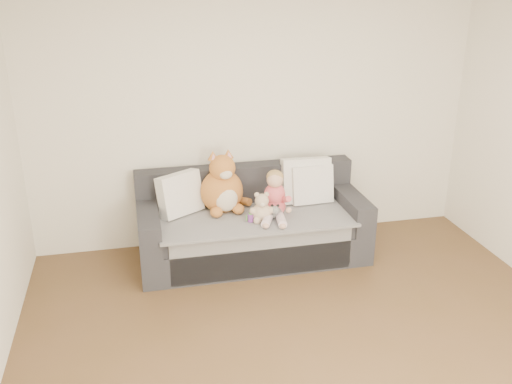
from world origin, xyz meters
TOP-DOWN VIEW (x-y plane):
  - room_shell at (0.00, 0.42)m, footprint 5.00×5.00m
  - sofa at (-0.14, 2.06)m, footprint 2.20×0.94m
  - cushion_left at (-0.82, 2.17)m, footprint 0.48×0.40m
  - cushion_right_back at (0.46, 2.21)m, footprint 0.50×0.24m
  - cushion_right_front at (0.50, 2.16)m, footprint 0.43×0.21m
  - toddler at (0.05, 1.90)m, footprint 0.32×0.47m
  - plush_cat at (-0.40, 2.17)m, footprint 0.51×0.47m
  - teddy_bear at (-0.09, 1.82)m, footprint 0.23×0.17m
  - plush_cow at (0.04, 1.86)m, footprint 0.13×0.20m
  - sippy_cup at (-0.20, 1.82)m, footprint 0.09×0.06m

SIDE VIEW (x-z plane):
  - sofa at x=-0.14m, z-range -0.12..0.73m
  - sippy_cup at x=-0.20m, z-range 0.48..0.58m
  - plush_cow at x=0.04m, z-range 0.46..0.62m
  - teddy_bear at x=-0.09m, z-range 0.44..0.74m
  - toddler at x=0.05m, z-range 0.43..0.89m
  - cushion_right_front at x=0.50m, z-range 0.47..0.87m
  - cushion_left at x=-0.82m, z-range 0.47..0.88m
  - cushion_right_back at x=0.46m, z-range 0.46..0.93m
  - plush_cat at x=-0.40m, z-range 0.39..1.02m
  - room_shell at x=0.00m, z-range -1.20..3.80m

